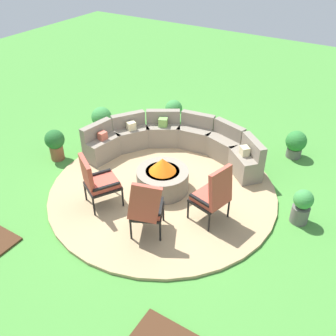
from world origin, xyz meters
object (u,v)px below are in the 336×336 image
potted_plant_1 (102,121)px  lounge_chair_front_left (97,181)px  fire_pit (163,177)px  potted_plant_4 (302,206)px  curved_stone_bench (176,141)px  lounge_chair_front_right (146,208)px  potted_plant_0 (174,111)px  potted_plant_2 (296,143)px  lounge_chair_back_left (214,194)px  potted_plant_3 (55,143)px

potted_plant_1 → lounge_chair_front_left: bearing=-51.4°
fire_pit → potted_plant_4: fire_pit is taller
lounge_chair_front_left → potted_plant_1: bearing=158.7°
lounge_chair_front_left → curved_stone_bench: bearing=112.9°
potted_plant_1 → fire_pit: bearing=-24.3°
curved_stone_bench → lounge_chair_front_left: size_ratio=3.32×
curved_stone_bench → lounge_chair_front_right: (0.91, -2.47, 0.24)m
potted_plant_0 → potted_plant_1: bearing=-126.6°
lounge_chair_front_left → fire_pit: bearing=83.9°
curved_stone_bench → potted_plant_2: 2.71m
curved_stone_bench → lounge_chair_front_right: size_ratio=3.21×
potted_plant_4 → lounge_chair_back_left: bearing=-147.2°
curved_stone_bench → potted_plant_0: size_ratio=5.65×
potted_plant_2 → fire_pit: bearing=-124.5°
curved_stone_bench → potted_plant_1: bearing=-175.4°
potted_plant_3 → lounge_chair_back_left: bearing=-1.0°
lounge_chair_back_left → potted_plant_0: bearing=54.9°
potted_plant_0 → potted_plant_3: (-1.34, -2.88, 0.05)m
potted_plant_1 → potted_plant_2: bearing=20.0°
fire_pit → potted_plant_1: size_ratio=1.32×
lounge_chair_front_left → lounge_chair_back_left: 2.13m
lounge_chair_front_left → lounge_chair_front_right: lounge_chair_front_right is taller
fire_pit → lounge_chair_back_left: size_ratio=0.90×
potted_plant_0 → fire_pit: bearing=-63.1°
curved_stone_bench → lounge_chair_front_left: 2.34m
potted_plant_0 → curved_stone_bench: bearing=-57.4°
potted_plant_0 → lounge_chair_back_left: bearing=-48.8°
potted_plant_0 → potted_plant_2: size_ratio=1.01×
lounge_chair_front_right → potted_plant_4: 2.77m
potted_plant_3 → fire_pit: bearing=5.0°
lounge_chair_back_left → curved_stone_bench: bearing=60.9°
fire_pit → potted_plant_1: (-2.47, 1.12, 0.07)m
curved_stone_bench → lounge_chair_back_left: lounge_chair_back_left is taller
potted_plant_3 → potted_plant_4: 5.31m
lounge_chair_back_left → potted_plant_1: (-3.71, 1.42, -0.23)m
lounge_chair_front_left → lounge_chair_back_left: size_ratio=0.97×
lounge_chair_front_right → potted_plant_2: size_ratio=1.78×
fire_pit → potted_plant_4: 2.63m
curved_stone_bench → potted_plant_2: size_ratio=5.73×
lounge_chair_back_left → lounge_chair_front_right: bearing=151.8°
fire_pit → lounge_chair_front_left: 1.31m
fire_pit → lounge_chair_front_left: bearing=-126.1°
lounge_chair_front_left → potted_plant_4: lounge_chair_front_left is taller
lounge_chair_front_left → potted_plant_2: 4.55m
fire_pit → potted_plant_3: (-2.68, -0.24, 0.07)m
lounge_chair_front_left → potted_plant_4: (3.33, 1.59, -0.25)m
curved_stone_bench → fire_pit: bearing=-70.0°
fire_pit → curved_stone_bench: (-0.46, 1.28, 0.05)m
lounge_chair_front_right → potted_plant_1: (-2.91, 2.31, -0.22)m
curved_stone_bench → potted_plant_3: (-2.22, -1.51, 0.03)m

